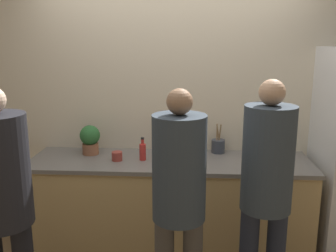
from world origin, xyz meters
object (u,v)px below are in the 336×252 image
at_px(bottle_red, 143,151).
at_px(bottle_green, 274,146).
at_px(person_right, 266,183).
at_px(cup_red, 117,156).
at_px(person_center, 179,191).
at_px(fruit_bowl, 178,150).
at_px(bottle_amber, 255,148).
at_px(person_left, 1,193).
at_px(potted_plant, 90,139).
at_px(utensil_crock, 218,146).

distance_m(bottle_red, bottle_green, 1.16).
bearing_deg(bottle_red, bottle_green, 7.88).
distance_m(person_right, cup_red, 1.33).
xyz_separation_m(person_center, fruit_bowl, (-0.04, 0.97, -0.02)).
relative_size(person_right, bottle_amber, 11.91).
relative_size(person_left, bottle_green, 6.59).
distance_m(person_left, cup_red, 1.11).
bearing_deg(bottle_amber, potted_plant, -176.69).
bearing_deg(bottle_green, bottle_amber, 155.26).
height_order(person_right, bottle_green, person_right).
relative_size(utensil_crock, bottle_red, 1.33).
height_order(person_center, potted_plant, person_center).
bearing_deg(bottle_green, fruit_bowl, -177.60).
bearing_deg(fruit_bowl, potted_plant, 178.59).
xyz_separation_m(person_right, fruit_bowl, (-0.61, 0.84, -0.04)).
relative_size(utensil_crock, bottle_amber, 1.91).
xyz_separation_m(fruit_bowl, potted_plant, (-0.80, 0.02, 0.09)).
height_order(bottle_green, potted_plant, potted_plant).
xyz_separation_m(utensil_crock, potted_plant, (-1.16, -0.12, 0.08)).
xyz_separation_m(utensil_crock, bottle_green, (0.49, -0.10, 0.03)).
height_order(bottle_amber, bottle_green, bottle_green).
height_order(bottle_green, cup_red, bottle_green).
bearing_deg(bottle_amber, utensil_crock, 175.01).
xyz_separation_m(bottle_amber, potted_plant, (-1.50, -0.09, 0.09)).
bearing_deg(bottle_red, bottle_amber, 12.98).
xyz_separation_m(bottle_red, potted_plant, (-0.50, 0.14, 0.06)).
distance_m(bottle_red, potted_plant, 0.52).
xyz_separation_m(person_right, bottle_amber, (0.08, 0.95, -0.04)).
height_order(bottle_red, bottle_amber, bottle_red).
distance_m(utensil_crock, bottle_green, 0.50).
xyz_separation_m(utensil_crock, cup_red, (-0.89, -0.29, -0.03)).
distance_m(fruit_bowl, bottle_green, 0.85).
bearing_deg(fruit_bowl, bottle_green, 2.40).
distance_m(person_left, person_right, 1.68).
distance_m(bottle_green, potted_plant, 1.65).
relative_size(person_right, potted_plant, 6.26).
bearing_deg(person_center, bottle_amber, 58.54).
bearing_deg(potted_plant, person_right, -31.43).
height_order(person_center, cup_red, person_center).
relative_size(person_center, fruit_bowl, 4.38).
distance_m(person_center, bottle_red, 0.91).
xyz_separation_m(person_center, potted_plant, (-0.84, 0.99, 0.07)).
distance_m(bottle_green, cup_red, 1.39).
bearing_deg(bottle_green, person_left, -148.35).
xyz_separation_m(person_center, bottle_green, (0.81, 1.00, 0.03)).
bearing_deg(bottle_red, utensil_crock, 21.23).
height_order(fruit_bowl, bottle_red, bottle_red).
relative_size(bottle_amber, cup_red, 1.54).
bearing_deg(utensil_crock, person_left, -138.04).
bearing_deg(bottle_green, person_center, -128.94).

